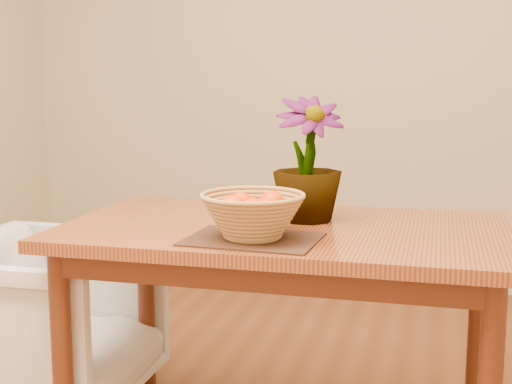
% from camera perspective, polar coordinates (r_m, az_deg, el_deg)
% --- Properties ---
extents(wall_back, '(4.00, 0.02, 2.70)m').
position_cam_1_polar(wall_back, '(4.14, 8.18, 10.92)').
color(wall_back, beige).
rests_on(wall_back, floor).
extents(table, '(1.40, 0.80, 0.75)m').
position_cam_1_polar(table, '(2.28, 2.26, -4.87)').
color(table, brown).
rests_on(table, floor).
extents(placemat, '(0.39, 0.30, 0.01)m').
position_cam_1_polar(placemat, '(2.06, -0.27, -3.79)').
color(placemat, '#3A1E15').
rests_on(placemat, table).
extents(wicker_basket, '(0.30, 0.30, 0.12)m').
position_cam_1_polar(wicker_basket, '(2.05, -0.27, -2.05)').
color(wicker_basket, '#AF8049').
rests_on(wicker_basket, placemat).
extents(orange_pile, '(0.17, 0.18, 0.08)m').
position_cam_1_polar(orange_pile, '(2.05, -0.27, -1.25)').
color(orange_pile, '#FC4204').
rests_on(orange_pile, wicker_basket).
extents(potted_plant, '(0.31, 0.31, 0.41)m').
position_cam_1_polar(potted_plant, '(2.32, 4.16, 2.64)').
color(potted_plant, '#1D4915').
rests_on(potted_plant, table).
extents(armchair, '(0.65, 0.69, 0.71)m').
position_cam_1_polar(armchair, '(2.76, -16.32, -9.39)').
color(armchair, '#886D5E').
rests_on(armchair, floor).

